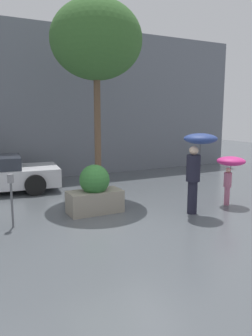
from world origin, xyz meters
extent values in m
plane|color=#51565B|center=(0.00, 0.00, 0.00)|extent=(40.00, 40.00, 0.00)
cube|color=slate|center=(0.00, 6.50, 3.00)|extent=(18.00, 0.30, 6.00)
cube|color=gray|center=(-0.18, 1.23, 0.29)|extent=(1.41, 0.69, 0.59)
sphere|color=#337033|center=(-0.18, 1.23, 0.88)|extent=(0.79, 0.79, 0.79)
cylinder|color=#1E1E2D|center=(2.05, -0.01, 0.43)|extent=(0.25, 0.25, 0.86)
cylinder|color=#1E1E2D|center=(2.05, -0.01, 1.20)|extent=(0.36, 0.36, 0.68)
sphere|color=beige|center=(2.05, -0.01, 1.66)|extent=(0.23, 0.23, 0.23)
cylinder|color=#4C4C51|center=(2.20, -0.07, 1.60)|extent=(0.02, 0.02, 0.72)
ellipsoid|color=navy|center=(2.20, -0.07, 1.96)|extent=(0.84, 0.84, 0.27)
cylinder|color=#B76684|center=(3.45, 0.18, 0.26)|extent=(0.15, 0.15, 0.52)
cylinder|color=#B76684|center=(3.45, 0.18, 0.73)|extent=(0.22, 0.22, 0.41)
sphere|color=beige|center=(3.45, 0.18, 1.01)|extent=(0.14, 0.14, 0.14)
cylinder|color=#4C4C51|center=(3.55, 0.19, 1.00)|extent=(0.02, 0.02, 0.51)
ellipsoid|color=#E02D84|center=(3.55, 0.19, 1.26)|extent=(0.79, 0.79, 0.25)
cylinder|color=black|center=(-1.19, 3.81, 0.34)|extent=(0.69, 0.30, 0.67)
cylinder|color=black|center=(-0.98, 5.64, 0.34)|extent=(0.69, 0.30, 0.67)
cylinder|color=brown|center=(0.58, 2.83, 1.99)|extent=(0.20, 0.20, 3.97)
ellipsoid|color=#38662D|center=(0.58, 2.83, 4.72)|extent=(2.73, 2.73, 2.32)
cylinder|color=#595B60|center=(-2.29, 1.03, 0.52)|extent=(0.05, 0.05, 1.05)
cylinder|color=gray|center=(-2.29, 1.03, 1.15)|extent=(0.14, 0.14, 0.20)
camera|label=1|loc=(-3.27, -6.59, 2.60)|focal=35.00mm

